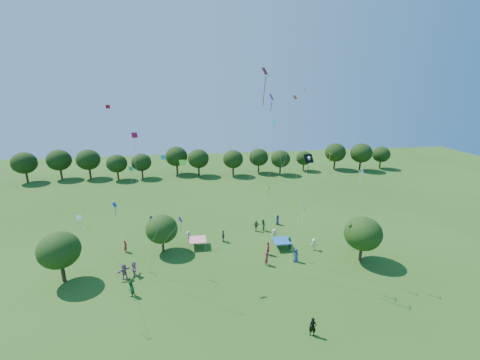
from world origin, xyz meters
The scene contains 41 objects.
near_tree_west centered at (-19.34, 14.79, 3.80)m, with size 4.36×4.36×5.78m.
near_tree_north centered at (-9.15, 19.93, 3.14)m, with size 4.02×4.02×4.95m.
near_tree_east centered at (14.87, 14.13, 3.62)m, with size 4.45×4.45×5.63m.
treeline centered at (-1.73, 55.43, 4.09)m, with size 88.01×8.77×6.77m.
tent_red_stripe centered at (-4.70, 20.51, 1.04)m, with size 2.20×2.20×1.10m.
tent_blue centered at (6.20, 18.60, 1.04)m, with size 2.20×2.20×1.10m.
man_in_black centered at (4.71, 3.30, 0.86)m, with size 0.64×0.41×1.72m, color black.
crowd_person_0 centered at (7.56, 25.83, 0.77)m, with size 0.76×0.41×1.54m, color #1A1F4C.
crowd_person_1 centered at (3.33, 14.80, 0.85)m, with size 0.63×0.41×1.69m, color maroon.
crowd_person_2 centered at (7.11, 18.29, 0.82)m, with size 0.81×0.44×1.63m, color #29613D.
crowd_person_3 centered at (10.21, 17.52, 0.78)m, with size 1.02×0.46×1.56m, color beige.
crowd_person_4 centered at (3.85, 24.01, 0.84)m, with size 0.98×0.45×1.67m, color #463C38.
crowd_person_5 centered at (-12.91, 14.41, 0.90)m, with size 1.68×0.60×1.80m, color #94567E.
crowd_person_6 centered at (6.98, 15.05, 0.85)m, with size 0.84×0.45×1.70m, color navy.
crowd_person_7 centered at (4.05, 17.12, 0.90)m, with size 0.67×0.43×1.79m, color maroon.
crowd_person_8 centered at (4.85, 23.98, 0.88)m, with size 0.87×0.47×1.77m, color #265931.
crowd_person_9 centered at (5.85, 20.99, 0.80)m, with size 1.05×0.47×1.61m, color beige.
crowd_person_10 centered at (-1.22, 21.44, 0.84)m, with size 0.98×0.45×1.68m, color #484239.
crowd_person_11 centered at (-11.91, 14.87, 0.86)m, with size 1.60×0.57×1.71m, color #AC6491.
crowd_person_12 centered at (-11.47, 27.59, 0.95)m, with size 0.93×0.50×1.89m, color navy.
crowd_person_13 centered at (-13.89, 20.45, 0.82)m, with size 0.61×0.39×1.64m, color maroon.
crowd_person_14 centered at (-11.65, 11.09, 0.87)m, with size 0.86×0.46×1.74m, color #275D2F.
crowd_person_15 centered at (-5.90, 22.00, 0.82)m, with size 1.07×0.48×1.64m, color #BBAB96.
pirate_kite centered at (8.61, 17.07, 12.07)m, with size 4.32×6.28×11.48m.
red_high_kite centered at (2.11, 14.32, 18.49)m, with size 3.46×2.41×21.01m.
small_kite_0 centered at (-10.45, 13.74, 12.72)m, with size 1.12×0.95×15.00m.
small_kite_1 centered at (9.50, 25.39, 15.49)m, with size 5.43×1.31×18.86m.
small_kite_2 centered at (9.30, 13.08, 11.19)m, with size 0.53×1.09×12.77m.
small_kite_3 centered at (-6.68, 14.45, 11.14)m, with size 5.29×0.55×11.96m.
small_kite_4 centered at (9.97, 21.42, 3.44)m, with size 1.83×3.39×2.85m.
small_kite_5 centered at (-6.87, 14.71, 5.91)m, with size 4.51×0.97×5.52m.
small_kite_6 centered at (-14.29, 10.05, 7.78)m, with size 2.35×4.93×8.62m.
small_kite_7 centered at (5.81, 23.72, 12.23)m, with size 0.80×1.03×14.97m.
small_kite_8 centered at (-13.99, 26.27, 13.61)m, with size 6.52×1.85×16.83m.
small_kite_9 centered at (5.84, 13.59, 14.11)m, with size 0.76×2.59×18.33m.
small_kite_10 centered at (4.49, 17.76, 7.21)m, with size 2.28×0.44×7.63m.
small_kite_11 centered at (-12.15, 19.33, 9.36)m, with size 0.99×0.54×10.23m.
small_kite_12 centered at (-13.85, 18.10, 6.66)m, with size 1.06×2.35×6.44m.
small_kite_13 centered at (3.90, 14.38, 15.95)m, with size 2.99×3.24×18.48m.
small_kite_14 centered at (11.75, 11.77, 10.06)m, with size 3.26×2.31×11.10m.
small_kite_15 centered at (-8.77, 24.15, 9.97)m, with size 0.70×1.90×10.49m.
Camera 1 is at (-4.72, -18.13, 20.78)m, focal length 24.00 mm.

